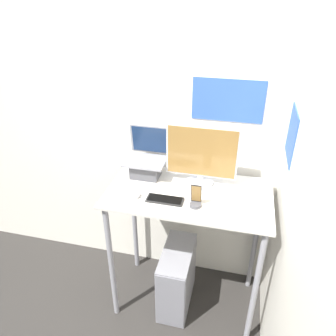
{
  "coord_description": "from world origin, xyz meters",
  "views": [
    {
      "loc": [
        0.31,
        -1.6,
        2.43
      ],
      "look_at": [
        -0.16,
        0.33,
        1.3
      ],
      "focal_mm": 35.0,
      "sensor_mm": 36.0,
      "label": 1
    }
  ],
  "objects": [
    {
      "name": "keyboard",
      "position": [
        -0.14,
        0.19,
        1.13
      ],
      "size": [
        0.25,
        0.1,
        0.02
      ],
      "color": "black",
      "rests_on": "desk"
    },
    {
      "name": "monitor",
      "position": [
        0.06,
        0.47,
        1.34
      ],
      "size": [
        0.52,
        0.2,
        0.45
      ],
      "color": "silver",
      "rests_on": "desk"
    },
    {
      "name": "cell_phone",
      "position": [
        0.07,
        0.17,
        1.17
      ],
      "size": [
        0.08,
        0.08,
        0.17
      ],
      "color": "#4C4C51",
      "rests_on": "desk"
    },
    {
      "name": "wall_side_right",
      "position": [
        0.67,
        0.0,
        1.3
      ],
      "size": [
        0.06,
        6.0,
        2.6
      ],
      "color": "silver",
      "rests_on": "ground_plane"
    },
    {
      "name": "mouse",
      "position": [
        -0.34,
        0.18,
        1.13
      ],
      "size": [
        0.04,
        0.06,
        0.03
      ],
      "color": "#99999E",
      "rests_on": "desk"
    },
    {
      "name": "desk",
      "position": [
        0.0,
        0.33,
        0.92
      ],
      "size": [
        1.17,
        0.65,
        1.12
      ],
      "color": "beige",
      "rests_on": "ground_plane"
    },
    {
      "name": "ground_plane",
      "position": [
        0.0,
        0.0,
        0.0
      ],
      "size": [
        12.0,
        12.0,
        0.0
      ],
      "primitive_type": "plane",
      "color": "#2D2B28"
    },
    {
      "name": "wall_back",
      "position": [
        0.0,
        0.74,
        1.3
      ],
      "size": [
        6.0,
        0.06,
        2.6
      ],
      "color": "silver",
      "rests_on": "ground_plane"
    },
    {
      "name": "laptop",
      "position": [
        -0.37,
        0.49,
        1.22
      ],
      "size": [
        0.31,
        0.26,
        0.37
      ],
      "color": "#4C4C51",
      "rests_on": "desk"
    },
    {
      "name": "computer_tower",
      "position": [
        -0.07,
        0.28,
        0.28
      ],
      "size": [
        0.24,
        0.51,
        0.57
      ],
      "color": "gray",
      "rests_on": "ground_plane"
    }
  ]
}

